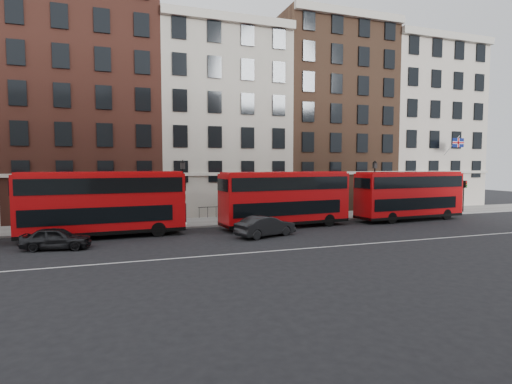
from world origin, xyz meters
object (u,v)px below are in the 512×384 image
object	(u,v)px
traffic_light	(464,190)
car_rear	(57,238)
bus_d	(409,194)
bus_b	(103,202)
bus_c	(285,198)
car_front	(266,226)

from	to	relation	value
traffic_light	car_rear	bearing A→B (deg)	-171.51
bus_d	car_rear	size ratio (longest dim) A/B	2.72
bus_b	bus_c	distance (m)	13.73
car_front	bus_b	bearing A→B (deg)	53.45
traffic_light	car_front	bearing A→B (deg)	-166.70
bus_c	car_rear	world-z (taller)	bus_c
bus_c	bus_d	size ratio (longest dim) A/B	1.02
bus_c	car_front	xyz separation A→B (m)	(-2.94, -3.37, -1.68)
bus_d	car_front	bearing A→B (deg)	-171.17
bus_d	car_rear	distance (m)	28.82
bus_c	car_rear	distance (m)	16.72
car_front	traffic_light	bearing A→B (deg)	-95.88
car_rear	bus_c	bearing A→B (deg)	-67.67
bus_b	bus_c	world-z (taller)	bus_b
bus_b	traffic_light	xyz separation A→B (m)	(35.01, 2.35, -0.02)
car_rear	traffic_light	bearing A→B (deg)	-70.48
bus_c	traffic_light	xyz separation A→B (m)	(21.28, 2.35, 0.03)
bus_c	bus_d	world-z (taller)	bus_c
bus_b	traffic_light	distance (m)	35.09
car_rear	bus_b	bearing A→B (deg)	-27.26
bus_b	car_rear	bearing A→B (deg)	-130.99
bus_c	traffic_light	size ratio (longest dim) A/B	3.34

